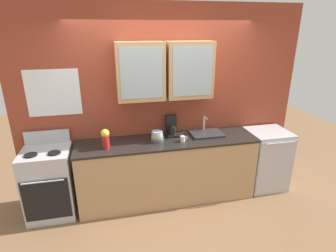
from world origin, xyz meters
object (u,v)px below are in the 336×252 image
(bowl_stack, at_px, (157,137))
(cup_near_sink, at_px, (183,139))
(stove_range, at_px, (50,182))
(dishwasher, at_px, (265,159))
(coffee_maker, at_px, (172,128))
(sink_faucet, at_px, (206,133))
(vase, at_px, (105,138))

(bowl_stack, distance_m, cup_near_sink, 0.35)
(stove_range, distance_m, dishwasher, 3.17)
(cup_near_sink, bearing_deg, coffee_maker, 109.65)
(sink_faucet, relative_size, dishwasher, 0.49)
(cup_near_sink, bearing_deg, bowl_stack, 166.76)
(vase, xyz_separation_m, dishwasher, (2.40, 0.08, -0.61))
(vase, relative_size, coffee_maker, 0.91)
(cup_near_sink, bearing_deg, vase, 179.93)
(vase, distance_m, dishwasher, 2.48)
(vase, height_order, dishwasher, vase)
(stove_range, bearing_deg, bowl_stack, -0.18)
(coffee_maker, bearing_deg, bowl_stack, -142.63)
(sink_faucet, height_order, bowl_stack, sink_faucet)
(bowl_stack, bearing_deg, cup_near_sink, -13.24)
(dishwasher, bearing_deg, vase, -178.09)
(vase, relative_size, cup_near_sink, 2.70)
(sink_faucet, relative_size, cup_near_sink, 4.70)
(sink_faucet, xyz_separation_m, vase, (-1.43, -0.16, 0.12))
(cup_near_sink, distance_m, coffee_maker, 0.29)
(sink_faucet, relative_size, vase, 1.74)
(coffee_maker, bearing_deg, vase, -163.94)
(stove_range, xyz_separation_m, dishwasher, (3.17, -0.00, -0.01))
(sink_faucet, distance_m, bowl_stack, 0.75)
(vase, bearing_deg, dishwasher, 1.91)
(sink_faucet, bearing_deg, dishwasher, -4.90)
(sink_faucet, height_order, cup_near_sink, sink_faucet)
(stove_range, bearing_deg, sink_faucet, 2.06)
(cup_near_sink, distance_m, dishwasher, 1.47)
(stove_range, height_order, coffee_maker, coffee_maker)
(vase, bearing_deg, cup_near_sink, -0.07)
(bowl_stack, bearing_deg, dishwasher, 0.02)
(bowl_stack, xyz_separation_m, coffee_maker, (0.25, 0.19, 0.04))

